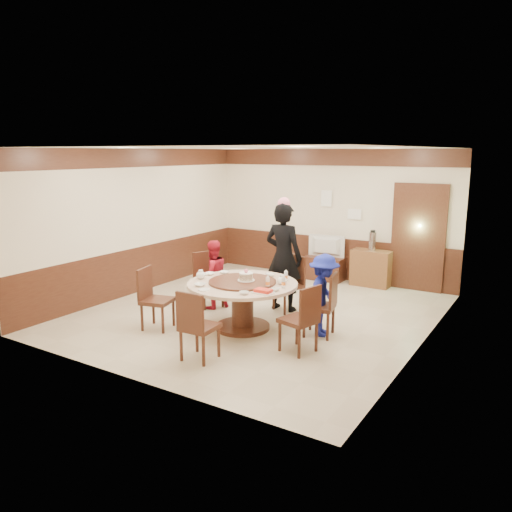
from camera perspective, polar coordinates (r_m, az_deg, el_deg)
The scene contains 32 objects.
room at distance 8.42m, azimuth 0.44°, elevation 0.46°, with size 6.00×6.04×2.84m.
banquet_table at distance 7.81m, azimuth -1.56°, elevation -4.59°, with size 1.71×1.71×0.78m.
chair_0 at distance 7.65m, azimuth 7.37°, elevation -6.82°, with size 0.52×0.51×0.97m.
chair_1 at distance 8.78m, azimuth 3.79°, elevation -4.30°, with size 0.60×0.60×0.97m.
chair_2 at distance 9.06m, azimuth -5.45°, elevation -3.81°, with size 0.60×0.59×0.97m.
chair_3 at distance 8.04m, azimuth -11.32°, elevation -6.03°, with size 0.54×0.53×0.97m.
chair_4 at distance 6.79m, azimuth -6.54°, elevation -9.27°, with size 0.46×0.47×0.97m.
chair_5 at distance 7.02m, azimuth 4.98°, elevation -8.51°, with size 0.54×0.54×0.97m.
person_standing at distance 8.66m, azimuth 3.15°, elevation -0.12°, with size 0.69×0.45×1.89m, color black.
person_red at distance 8.86m, azimuth -4.98°, elevation -2.12°, with size 0.59×0.46×1.22m, color #B01728.
person_blue at distance 7.58m, azimuth 7.73°, elevation -4.46°, with size 0.81×0.47×1.25m, color #18239D.
birthday_cake at distance 7.73m, azimuth -1.14°, elevation -2.36°, with size 0.27×0.27×0.19m.
teapot_left at distance 8.00m, azimuth -6.32°, elevation -2.19°, with size 0.17×0.15×0.13m, color white.
teapot_right at distance 7.64m, azimuth 2.99°, elevation -2.81°, with size 0.17×0.15×0.13m, color white.
bowl_0 at distance 8.33m, azimuth -3.64°, elevation -1.88°, with size 0.16×0.16×0.04m, color white.
bowl_1 at distance 7.11m, azimuth -1.38°, elevation -4.25°, with size 0.14×0.14×0.04m, color white.
bowl_2 at distance 7.58m, azimuth -6.42°, elevation -3.30°, with size 0.17×0.17×0.04m, color white.
bowl_3 at distance 7.30m, azimuth 2.22°, elevation -3.84°, with size 0.13×0.13×0.04m, color white.
bowl_4 at distance 8.26m, azimuth -5.30°, elevation -2.03°, with size 0.15×0.15×0.04m, color white.
bowl_5 at distance 8.13m, azimuth 1.62°, elevation -2.17°, with size 0.15×0.15×0.05m, color white.
saucer_near at distance 7.38m, azimuth -5.98°, elevation -3.83°, with size 0.18×0.18×0.01m, color white.
saucer_far at distance 7.94m, azimuth 3.15°, elevation -2.66°, with size 0.18×0.18×0.01m, color white.
shrimp_platter at distance 7.16m, azimuth 0.82°, elevation -4.07°, with size 0.30×0.20×0.06m.
bottle_0 at distance 7.43m, azimuth 1.35°, elevation -3.06°, with size 0.06×0.06×0.16m, color white.
bottle_1 at distance 7.43m, azimuth 3.16°, elevation -3.07°, with size 0.06×0.06×0.16m, color white.
bottle_2 at distance 7.81m, azimuth 3.44°, elevation -2.34°, with size 0.06×0.06×0.16m, color white.
tv_stand at distance 10.97m, azimuth 7.84°, elevation -1.39°, with size 0.85×0.45×0.50m, color #432115.
television at distance 10.87m, azimuth 7.91°, elevation 1.10°, with size 0.82×0.11×0.47m, color gray.
side_cabinet at distance 10.61m, azimuth 13.02°, elevation -1.35°, with size 0.80×0.40×0.75m, color brown.
thermos at distance 10.50m, azimuth 13.16°, elevation 1.65°, with size 0.15×0.15×0.38m, color silver.
notice_left at distance 10.96m, azimuth 8.05°, elevation 6.54°, with size 0.25×0.00×0.35m, color white.
notice_right at distance 10.74m, azimuth 11.18°, elevation 4.72°, with size 0.30×0.00×0.22m, color white.
Camera 1 is at (4.31, -7.03, 2.74)m, focal length 35.00 mm.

